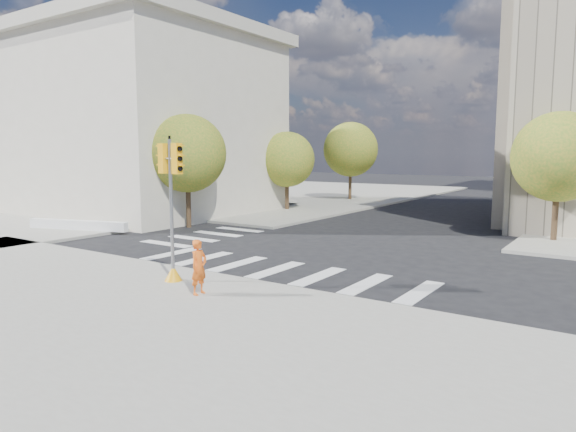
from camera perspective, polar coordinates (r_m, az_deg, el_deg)
name	(u,v)px	position (r m, az deg, el deg)	size (l,w,h in m)	color
ground	(307,261)	(20.35, 2.17, -5.00)	(160.00, 160.00, 0.00)	black
sidewalk_near	(41,345)	(12.76, -25.72, -12.74)	(30.00, 14.00, 0.15)	gray
sidewalk_far_left	(276,194)	(52.81, -1.31, 2.50)	(28.00, 40.00, 0.15)	gray
classical_building	(132,122)	(39.45, -16.91, 9.93)	(19.00, 15.00, 12.70)	beige
tree_lw_near	(187,154)	(29.64, -11.13, 6.83)	(4.40, 4.40, 6.41)	#382616
tree_lw_mid	(287,160)	(37.37, -0.11, 6.30)	(4.00, 4.00, 5.77)	#382616
tree_lw_far	(351,149)	(45.99, 6.97, 7.35)	(4.80, 4.80, 6.95)	#382616
tree_re_near	(559,157)	(27.07, 27.87, 5.82)	(4.20, 4.20, 6.16)	#382616
traffic_signal	(172,220)	(16.69, -12.80, -0.47)	(1.08, 0.56, 4.62)	orange
photographer	(199,267)	(15.14, -9.87, -5.61)	(0.59, 0.39, 1.61)	#E15815
planter_wall	(78,225)	(29.74, -22.31, -0.92)	(6.00, 0.40, 0.50)	white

